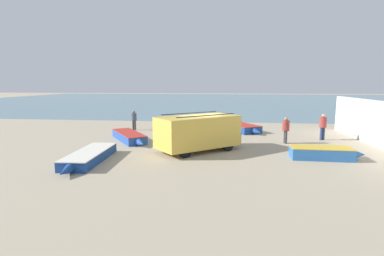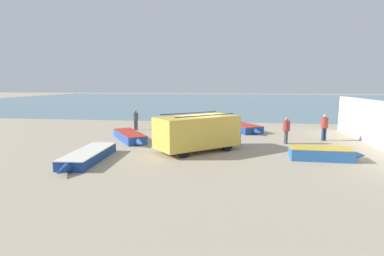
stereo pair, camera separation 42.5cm
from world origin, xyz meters
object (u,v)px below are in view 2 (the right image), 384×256
at_px(fishing_rowboat_4, 87,156).
at_px(fisherman_1, 136,118).
at_px(fishing_rowboat_2, 175,127).
at_px(parked_van, 198,132).
at_px(fisherman_0, 324,125).
at_px(fishing_rowboat_1, 323,154).
at_px(fishing_rowboat_3, 130,137).
at_px(fisherman_2, 286,128).
at_px(fishing_rowboat_0, 242,128).

height_order(fishing_rowboat_4, fisherman_1, fisherman_1).
relative_size(fishing_rowboat_2, fishing_rowboat_4, 0.76).
distance_m(parked_van, fisherman_0, 9.34).
xyz_separation_m(fishing_rowboat_1, fisherman_1, (-12.82, 8.31, 0.68)).
xyz_separation_m(fishing_rowboat_3, fisherman_0, (13.21, 1.88, 0.81)).
xyz_separation_m(parked_van, fishing_rowboat_3, (-4.98, 2.54, -0.86)).
relative_size(fishing_rowboat_1, fisherman_2, 2.15).
relative_size(fishing_rowboat_1, fishing_rowboat_4, 0.69).
bearing_deg(fisherman_0, parked_van, -79.03).
distance_m(parked_van, fishing_rowboat_3, 5.66).
bearing_deg(fisherman_2, fishing_rowboat_0, 106.26).
height_order(parked_van, fishing_rowboat_2, parked_van).
bearing_deg(fishing_rowboat_1, fishing_rowboat_2, 140.38).
bearing_deg(fishing_rowboat_2, fisherman_2, -172.32).
xyz_separation_m(fishing_rowboat_2, fisherman_0, (11.01, -2.84, 0.79)).
height_order(fishing_rowboat_2, fishing_rowboat_3, fishing_rowboat_2).
height_order(fishing_rowboat_0, fisherman_1, fisherman_1).
relative_size(fishing_rowboat_2, fisherman_2, 2.35).
height_order(fisherman_1, fisherman_2, fisherman_2).
distance_m(fisherman_0, fisherman_1, 14.65).
bearing_deg(parked_van, fishing_rowboat_2, 70.57).
bearing_deg(fisherman_2, fishing_rowboat_2, 139.20).
xyz_separation_m(fishing_rowboat_1, fishing_rowboat_3, (-11.65, 3.60, -0.03)).
relative_size(fishing_rowboat_3, fisherman_2, 2.74).
height_order(fishing_rowboat_2, fisherman_0, fisherman_0).
height_order(fishing_rowboat_4, fisherman_2, fisherman_2).
height_order(fishing_rowboat_2, fisherman_1, fisherman_1).
height_order(fishing_rowboat_0, fisherman_2, fisherman_2).
distance_m(fishing_rowboat_4, fisherman_0, 15.43).
relative_size(fishing_rowboat_0, fishing_rowboat_1, 1.28).
bearing_deg(fishing_rowboat_3, fisherman_1, 159.20).
height_order(fishing_rowboat_2, fisherman_2, fisherman_2).
relative_size(fishing_rowboat_1, fishing_rowboat_3, 0.79).
relative_size(fishing_rowboat_2, fisherman_1, 2.45).
bearing_deg(fishing_rowboat_1, fishing_rowboat_3, 164.58).
height_order(fishing_rowboat_0, fishing_rowboat_2, fishing_rowboat_2).
bearing_deg(fisherman_0, fishing_rowboat_2, -121.78).
height_order(parked_van, fishing_rowboat_3, parked_van).
height_order(fishing_rowboat_1, fisherman_2, fisherman_2).
height_order(parked_van, fishing_rowboat_1, parked_van).
bearing_deg(fishing_rowboat_4, fishing_rowboat_3, 173.87).
xyz_separation_m(parked_van, fisherman_2, (5.45, 2.91, -0.10)).
distance_m(fishing_rowboat_0, fisherman_0, 6.51).
bearing_deg(fishing_rowboat_2, fishing_rowboat_1, 174.21).
height_order(fishing_rowboat_1, fishing_rowboat_3, fishing_rowboat_1).
distance_m(parked_van, fisherman_1, 9.51).
distance_m(fishing_rowboat_3, fisherman_1, 4.91).
relative_size(parked_van, fishing_rowboat_1, 1.34).
bearing_deg(fisherman_1, fishing_rowboat_3, -169.42).
bearing_deg(fishing_rowboat_4, fisherman_1, -178.39).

